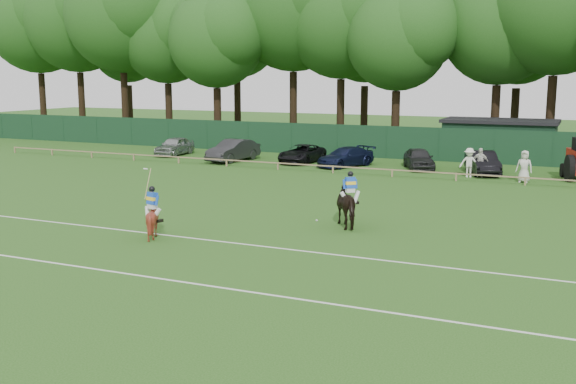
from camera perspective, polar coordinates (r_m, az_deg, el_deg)
The scene contains 20 objects.
ground at distance 27.01m, azimuth -3.59°, elevation -3.86°, with size 160.00×160.00×0.00m, color #1E4C14.
horse_dark at distance 28.75m, azimuth 5.27°, elevation -1.11°, with size 1.02×2.23×1.89m, color black.
horse_chestnut at distance 27.37m, azimuth -11.37°, elevation -2.26°, with size 1.20×1.35×1.48m, color maroon.
sedan_silver at distance 54.81m, azimuth -9.58°, elevation 3.86°, with size 1.73×4.30×1.46m, color #9B9FA0.
sedan_grey at distance 50.49m, azimuth -4.67°, elevation 3.53°, with size 1.69×4.86×1.60m, color #2B2B2D.
suv_black at distance 49.50m, azimuth 1.18°, elevation 3.26°, with size 2.17×4.71×1.31m, color black.
sedan_navy at distance 47.56m, azimuth 4.89°, elevation 2.98°, with size 1.89×4.65×1.35m, color #111837.
hatch_grey at distance 47.01m, azimuth 11.02°, elevation 2.80°, with size 1.70×4.23×1.44m, color #29292C.
estate_black at distance 45.62m, azimuth 16.14°, elevation 2.41°, with size 1.58×4.52×1.49m, color black.
spectator_left at distance 43.91m, azimuth 15.09°, elevation 2.41°, with size 1.20×0.69×1.85m, color silver.
spectator_mid at distance 44.28m, azimuth 15.94°, elevation 2.43°, with size 1.08×0.45×1.84m, color silver.
spectator_right at distance 42.76m, azimuth 19.37°, elevation 2.05°, with size 0.95×0.62×1.93m, color silver.
rider_dark at distance 28.60m, azimuth 5.30°, elevation 0.48°, with size 0.82×0.69×1.41m.
rider_chestnut at distance 27.23m, azimuth -11.44°, elevation -0.83°, with size 0.93×0.71×2.05m.
polo_ball at distance 29.84m, azimuth 2.44°, elevation -2.43°, with size 0.09×0.09×0.09m, color silver.
pitch_lines at distance 24.07m, azimuth -7.49°, elevation -5.64°, with size 60.00×5.10×0.01m.
pitch_rail at distance 43.38m, azimuth 7.55°, elevation 1.94°, with size 62.10×0.10×0.50m.
perimeter_fence at distance 51.92m, azimuth 10.45°, elevation 4.08°, with size 92.08×0.08×2.50m.
utility_shed at distance 53.77m, azimuth 17.47°, elevation 4.29°, with size 8.40×4.40×3.04m.
tree_row at distance 59.43m, azimuth 14.14°, elevation 3.46°, with size 96.00×12.00×21.00m, color #26561C, non-canonical shape.
Camera 1 is at (12.27, -23.17, 6.46)m, focal length 42.00 mm.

